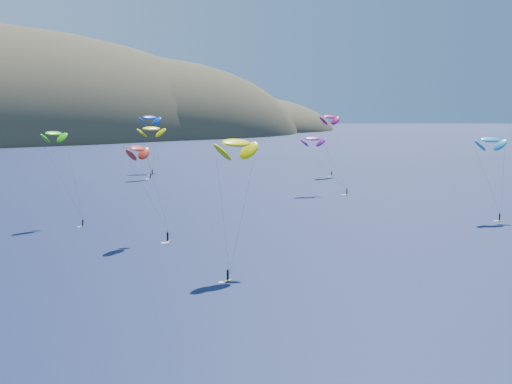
% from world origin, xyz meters
% --- Properties ---
extents(kitesurfer_2, '(12.03, 10.95, 23.54)m').
position_xyz_m(kitesurfer_2, '(-21.98, 56.68, 20.92)').
color(kitesurfer_2, '#FFF61C').
rests_on(kitesurfer_2, ground).
extents(kitesurfer_3, '(7.67, 11.74, 22.60)m').
position_xyz_m(kitesurfer_3, '(-32.34, 118.13, 20.60)').
color(kitesurfer_3, '#FFF61C').
rests_on(kitesurfer_3, ground).
extents(kitesurfer_4, '(10.34, 9.49, 25.05)m').
position_xyz_m(kitesurfer_4, '(30.69, 199.91, 22.32)').
color(kitesurfer_4, '#FFF61C').
rests_on(kitesurfer_4, ground).
extents(kitesurfer_5, '(9.31, 7.84, 21.27)m').
position_xyz_m(kitesurfer_5, '(56.40, 67.05, 18.82)').
color(kitesurfer_5, '#FFF61C').
rests_on(kitesurfer_5, ground).
extents(kitesurfer_6, '(11.31, 12.17, 19.10)m').
position_xyz_m(kitesurfer_6, '(51.06, 128.23, 16.77)').
color(kitesurfer_6, '#FFF61C').
rests_on(kitesurfer_6, ground).
extents(kitesurfer_8, '(10.96, 7.36, 25.30)m').
position_xyz_m(kitesurfer_8, '(91.29, 168.66, 22.42)').
color(kitesurfer_8, '#FFF61C').
rests_on(kitesurfer_8, ground).
extents(kitesurfer_9, '(8.64, 9.68, 20.70)m').
position_xyz_m(kitesurfer_9, '(-25.28, 88.15, 18.46)').
color(kitesurfer_9, '#FFF61C').
rests_on(kitesurfer_9, ground).
extents(kitesurfer_11, '(11.82, 14.18, 20.68)m').
position_xyz_m(kitesurfer_11, '(39.82, 217.69, 17.50)').
color(kitesurfer_11, '#FFF61C').
rests_on(kitesurfer_11, ground).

